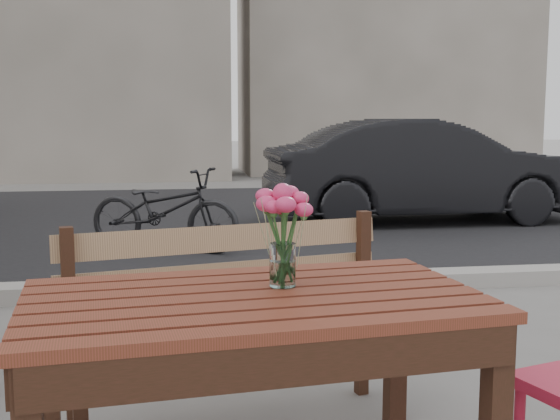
% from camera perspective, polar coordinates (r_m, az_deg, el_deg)
% --- Properties ---
extents(street, '(30.00, 8.12, 0.12)m').
position_cam_1_polar(street, '(7.25, -6.87, -2.66)').
color(street, black).
rests_on(street, ground).
extents(backdrop_buildings, '(15.50, 4.00, 8.00)m').
position_cam_1_polar(backdrop_buildings, '(16.64, -7.55, 15.32)').
color(backdrop_buildings, gray).
rests_on(backdrop_buildings, ground).
extents(main_table, '(1.36, 0.88, 0.79)m').
position_cam_1_polar(main_table, '(2.05, -2.13, -10.40)').
color(main_table, '#612E19').
rests_on(main_table, ground).
extents(main_bench, '(1.49, 0.73, 0.89)m').
position_cam_1_polar(main_bench, '(2.97, -3.84, -7.20)').
color(main_bench, '#8E6549').
rests_on(main_bench, ground).
extents(main_vase, '(0.17, 0.17, 0.31)m').
position_cam_1_polar(main_vase, '(2.06, 0.21, -1.05)').
color(main_vase, white).
rests_on(main_vase, main_table).
extents(parked_car, '(3.95, 1.45, 1.29)m').
position_cam_1_polar(parked_car, '(9.02, 11.58, 3.16)').
color(parked_car, black).
rests_on(parked_car, ground).
extents(bicycle, '(1.65, 1.17, 0.82)m').
position_cam_1_polar(bicycle, '(6.93, -9.39, 0.03)').
color(bicycle, black).
rests_on(bicycle, ground).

